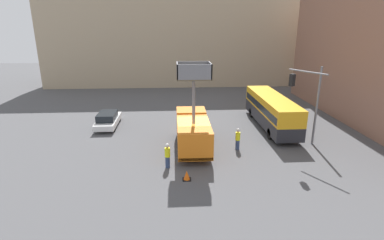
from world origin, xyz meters
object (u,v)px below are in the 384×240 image
object	(u,v)px
city_bus	(271,109)
road_worker_near_truck	(167,156)
road_worker_directing	(238,139)
traffic_cone_near_truck	(187,176)
utility_truck	(193,129)
traffic_light_pole	(309,95)
parked_car_curbside	(108,119)

from	to	relation	value
city_bus	road_worker_near_truck	bearing A→B (deg)	137.31
road_worker_near_truck	road_worker_directing	size ratio (longest dim) A/B	1.02
city_bus	traffic_cone_near_truck	bearing A→B (deg)	146.89
utility_truck	traffic_light_pole	distance (m)	9.57
traffic_light_pole	traffic_cone_near_truck	bearing A→B (deg)	-153.51
utility_truck	road_worker_near_truck	distance (m)	3.96
traffic_light_pole	road_worker_directing	distance (m)	6.58
road_worker_directing	parked_car_curbside	world-z (taller)	road_worker_directing
traffic_light_pole	road_worker_near_truck	size ratio (longest dim) A/B	3.59
traffic_light_pole	road_worker_near_truck	xyz separation A→B (m)	(-11.15, -3.09, -3.50)
utility_truck	traffic_cone_near_truck	distance (m)	5.40
traffic_cone_near_truck	parked_car_curbside	xyz separation A→B (m)	(-7.30, 11.12, 0.45)
city_bus	road_worker_directing	world-z (taller)	city_bus
city_bus	parked_car_curbside	world-z (taller)	city_bus
road_worker_near_truck	parked_car_curbside	world-z (taller)	road_worker_near_truck
traffic_cone_near_truck	traffic_light_pole	bearing A→B (deg)	26.49
city_bus	traffic_light_pole	size ratio (longest dim) A/B	1.64
road_worker_directing	traffic_cone_near_truck	bearing A→B (deg)	-157.99
utility_truck	parked_car_curbside	size ratio (longest dim) A/B	1.48
city_bus	traffic_light_pole	world-z (taller)	traffic_light_pole
traffic_light_pole	parked_car_curbside	distance (m)	18.63
road_worker_near_truck	parked_car_curbside	size ratio (longest dim) A/B	0.38
road_worker_near_truck	parked_car_curbside	distance (m)	11.07
utility_truck	city_bus	world-z (taller)	utility_truck
utility_truck	traffic_light_pole	xyz separation A→B (m)	(9.16, -0.26, 2.77)
parked_car_curbside	road_worker_directing	bearing A→B (deg)	-28.85
road_worker_near_truck	traffic_cone_near_truck	xyz separation A→B (m)	(1.27, -1.84, -0.62)
road_worker_directing	utility_truck	bearing A→B (deg)	147.07
traffic_light_pole	traffic_cone_near_truck	size ratio (longest dim) A/B	10.35
traffic_cone_near_truck	parked_car_curbside	bearing A→B (deg)	123.31
traffic_cone_near_truck	parked_car_curbside	distance (m)	13.31
utility_truck	road_worker_near_truck	bearing A→B (deg)	-120.73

